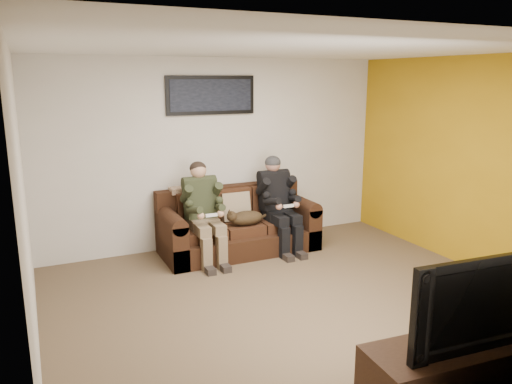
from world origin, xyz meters
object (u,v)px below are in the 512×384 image
cat (245,218)px  framed_poster (211,95)px  tv_stand (464,372)px  person_left (203,207)px  television (472,298)px  sofa (237,227)px  person_right (278,198)px

cat → framed_poster: (-0.22, 0.64, 1.58)m
cat → tv_stand: (0.19, -3.53, -0.28)m
cat → person_left: bearing=172.5°
cat → television: television is taller
sofa → framed_poster: size_ratio=1.68×
person_right → tv_stand: size_ratio=0.84×
person_left → tv_stand: bearing=-78.2°
sofa → television: bearing=-86.8°
framed_poster → cat: bearing=-71.4°
framed_poster → television: framed_poster is taller
cat → television: size_ratio=0.55×
person_right → tv_stand: bearing=-95.2°
person_right → cat: (-0.52, -0.07, -0.20)m
sofa → person_left: person_left is taller
person_right → sofa: bearing=162.1°
sofa → cat: size_ratio=3.19×
television → framed_poster: bearing=99.8°
sofa → framed_poster: bearing=117.1°
sofa → television: (0.21, -3.78, 0.50)m
person_right → cat: person_right is taller
cat → television: bearing=-86.8°
framed_poster → tv_stand: framed_poster is taller
sofa → cat: (0.02, -0.25, 0.20)m
tv_stand → framed_poster: bearing=99.8°
person_right → tv_stand: (-0.33, -3.60, -0.47)m
framed_poster → person_right: bearing=-37.4°
tv_stand → television: size_ratio=1.29×
sofa → person_left: 0.69m
sofa → framed_poster: framed_poster is taller
framed_poster → television: (0.41, -4.17, -1.28)m
tv_stand → television: (0.00, 0.00, 0.58)m
person_right → cat: size_ratio=1.95×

